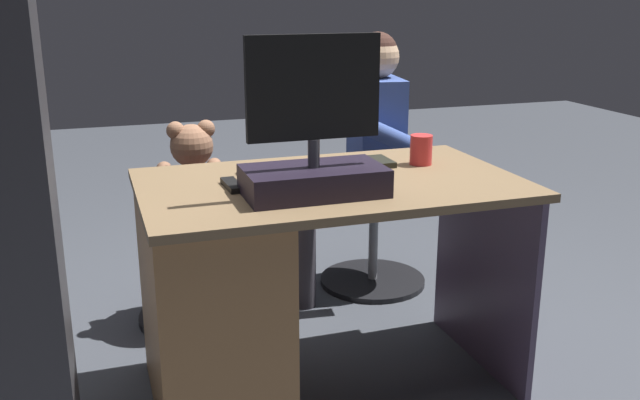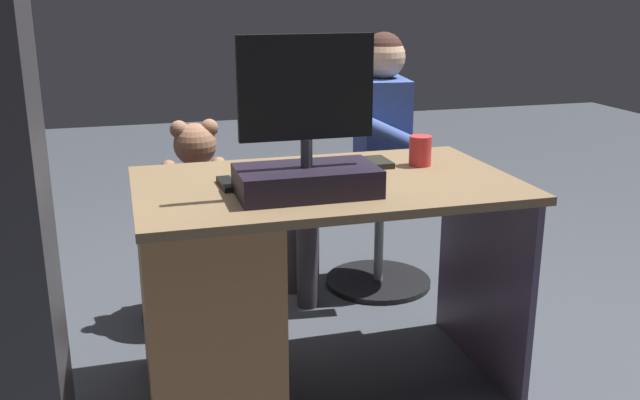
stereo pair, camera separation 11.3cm
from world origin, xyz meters
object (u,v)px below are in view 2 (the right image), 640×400
Objects in this scene: office_chair_teddy at (201,260)px; visitor_chair at (379,232)px; teddy_bear at (196,171)px; cup at (420,151)px; person at (364,143)px; monitor at (306,155)px; tv_remote at (227,184)px; desk at (234,290)px; computer_mouse at (244,168)px; keyboard at (332,166)px.

office_chair_teddy is 1.04× the size of visitor_chair.
teddy_bear is (0.00, -0.01, 0.39)m from office_chair_teddy.
cup is 0.09× the size of person.
tv_remote is (0.22, -0.15, -0.11)m from monitor.
monitor is at bearing 143.25° from tv_remote.
tv_remote is 1.24m from visitor_chair.
office_chair_teddy is 0.44× the size of person.
monitor is 1.23× the size of teddy_bear.
tv_remote is (0.70, 0.10, -0.04)m from cup.
person reaches higher than tv_remote.
visitor_chair is at bearing -99.57° from cup.
desk is 0.81m from cup.
office_chair_teddy is at bearing -78.03° from computer_mouse.
computer_mouse reaches higher than tv_remote.
keyboard reaches higher than visitor_chair.
office_chair_teddy and visitor_chair have the same top height.
cup is at bearing -174.56° from tv_remote.
keyboard reaches higher than tv_remote.
desk is 0.41m from computer_mouse.
cup is (-0.31, 0.04, 0.04)m from keyboard.
office_chair_teddy is 1.33× the size of teddy_bear.
monitor reaches higher than desk.
cup reaches higher than keyboard.
desk is 11.70× the size of cup.
teddy_bear is at bearing -38.96° from cup.
keyboard is 0.70m from teddy_bear.
keyboard is at bearing -158.02° from desk.
tv_remote is at bearing 46.79° from person.
teddy_bear is at bearing -90.00° from office_chair_teddy.
desk is at bearing 92.89° from office_chair_teddy.
tv_remote is (0.01, -0.01, 0.36)m from desk.
person is (-0.76, -0.10, 0.44)m from office_chair_teddy.
visitor_chair is (-0.43, -0.65, -0.51)m from keyboard.
cup is 0.20× the size of office_chair_teddy.
teddy_bear is at bearing -52.74° from keyboard.
monitor is at bearing 106.78° from office_chair_teddy.
keyboard is 4.38× the size of computer_mouse.
tv_remote reaches higher than visitor_chair.
keyboard is (-0.38, -0.15, 0.36)m from desk.
desk is 2.48× the size of visitor_chair.
teddy_bear is at bearing -78.32° from computer_mouse.
monitor is 1.14× the size of keyboard.
tv_remote is (0.39, 0.14, -0.00)m from keyboard.
person is at bearing -132.41° from desk.
computer_mouse is 0.90m from person.
desk is 0.55m from keyboard.
monitor is at bearing 106.53° from teddy_bear.
monitor is at bearing 114.43° from computer_mouse.
visitor_chair is at bearing -172.21° from office_chair_teddy.
teddy_bear is (0.73, -0.59, -0.17)m from cup.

